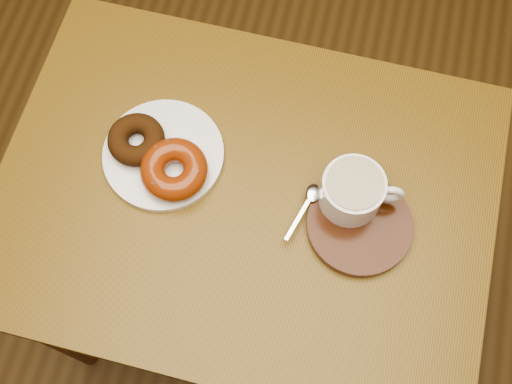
% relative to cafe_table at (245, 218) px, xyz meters
% --- Properties ---
extents(ground, '(6.00, 6.00, 0.00)m').
position_rel_cafe_table_xyz_m(ground, '(-0.29, -0.07, -0.65)').
color(ground, '#533B1A').
rests_on(ground, ground).
extents(cafe_table, '(0.83, 0.63, 0.77)m').
position_rel_cafe_table_xyz_m(cafe_table, '(0.00, 0.00, 0.00)').
color(cafe_table, brown).
rests_on(cafe_table, ground).
extents(donut_plate, '(0.22, 0.22, 0.01)m').
position_rel_cafe_table_xyz_m(donut_plate, '(-0.15, 0.04, 0.13)').
color(donut_plate, white).
rests_on(donut_plate, cafe_table).
extents(donut_cinnamon, '(0.10, 0.10, 0.03)m').
position_rel_cafe_table_xyz_m(donut_cinnamon, '(-0.19, 0.04, 0.15)').
color(donut_cinnamon, '#341C0A').
rests_on(donut_cinnamon, donut_plate).
extents(donut_caramel, '(0.12, 0.12, 0.04)m').
position_rel_cafe_table_xyz_m(donut_caramel, '(-0.12, 0.00, 0.16)').
color(donut_caramel, maroon).
rests_on(donut_caramel, donut_plate).
extents(saucer, '(0.21, 0.21, 0.02)m').
position_rel_cafe_table_xyz_m(saucer, '(0.19, -0.01, 0.13)').
color(saucer, '#321406').
rests_on(saucer, cafe_table).
extents(coffee_cup, '(0.13, 0.10, 0.07)m').
position_rel_cafe_table_xyz_m(coffee_cup, '(0.17, 0.02, 0.18)').
color(coffee_cup, white).
rests_on(coffee_cup, saucer).
extents(teaspoon, '(0.04, 0.10, 0.01)m').
position_rel_cafe_table_xyz_m(teaspoon, '(0.11, 0.01, 0.14)').
color(teaspoon, silver).
rests_on(teaspoon, saucer).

